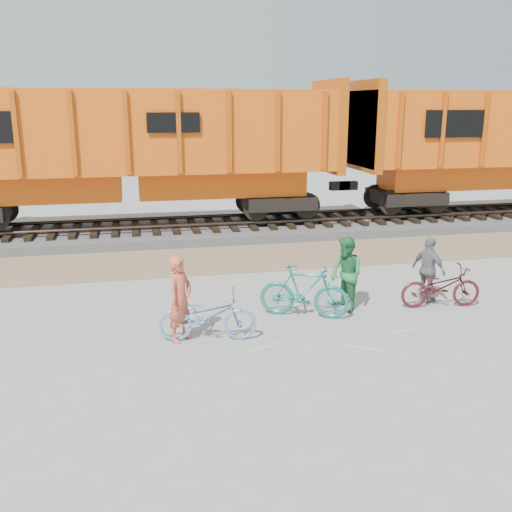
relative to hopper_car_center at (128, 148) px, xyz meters
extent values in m
plane|color=#9E9E99|center=(3.35, -9.00, -3.01)|extent=(120.00, 120.00, 0.00)
cube|color=#907959|center=(3.35, -3.50, -3.00)|extent=(120.00, 3.00, 0.02)
cube|color=slate|center=(3.35, 0.00, -2.86)|extent=(120.00, 4.00, 0.30)
cube|color=black|center=(-3.15, 0.00, -2.65)|extent=(0.22, 2.60, 0.12)
cube|color=black|center=(3.35, 0.00, -2.65)|extent=(0.22, 2.60, 0.12)
cube|color=black|center=(9.85, 0.00, -2.65)|extent=(0.22, 2.60, 0.12)
cylinder|color=#382821|center=(3.35, -0.72, -2.53)|extent=(120.00, 0.12, 0.12)
cylinder|color=#382821|center=(3.35, 0.72, -2.53)|extent=(120.00, 0.12, 0.12)
cube|color=black|center=(0.00, 0.00, -2.07)|extent=(11.20, 2.20, 0.80)
cube|color=#E15C0F|center=(0.00, 0.00, -1.22)|extent=(11.76, 1.65, 0.90)
cube|color=#E15C0F|center=(0.00, 0.00, 0.53)|extent=(14.00, 3.00, 2.60)
cube|color=#B9490B|center=(6.85, 0.00, 0.63)|extent=(0.30, 3.06, 3.10)
cube|color=#B9490B|center=(8.15, 0.00, 0.63)|extent=(0.30, 3.06, 3.10)
cube|color=black|center=(10.80, -1.58, 0.73)|extent=(2.20, 0.04, 0.90)
imported|color=#759CD4|center=(1.38, -9.21, -2.52)|extent=(1.94, 0.92, 0.98)
imported|color=#1D7D77|center=(3.54, -8.40, -2.44)|extent=(1.95, 1.27, 1.14)
imported|color=#50161C|center=(6.67, -8.44, -2.53)|extent=(1.85, 0.82, 0.94)
imported|color=#D4593E|center=(0.88, -9.11, -2.17)|extent=(0.69, 0.72, 1.66)
imported|color=#2A7641|center=(4.54, -8.20, -2.19)|extent=(0.81, 0.93, 1.63)
imported|color=slate|center=(6.57, -8.04, -2.25)|extent=(0.68, 0.96, 1.51)
camera|label=1|loc=(0.17, -19.34, 1.38)|focal=40.00mm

